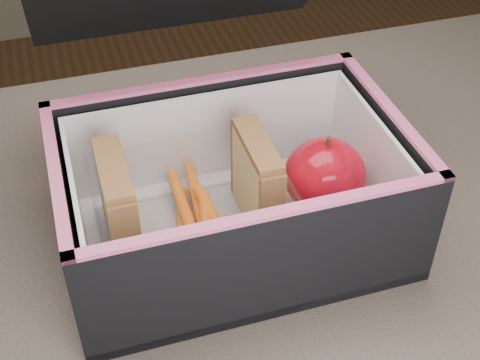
# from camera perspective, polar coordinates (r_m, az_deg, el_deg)

# --- Properties ---
(kitchen_table) EXTENTS (1.20, 0.80, 0.75)m
(kitchen_table) POSITION_cam_1_polar(r_m,az_deg,el_deg) (0.71, 4.64, -11.90)
(kitchen_table) COLOR #65574C
(kitchen_table) RESTS_ON ground
(lunch_bag) EXTENTS (0.31, 0.34, 0.28)m
(lunch_bag) POSITION_cam_1_polar(r_m,az_deg,el_deg) (0.62, -0.77, -0.17)
(lunch_bag) COLOR black
(lunch_bag) RESTS_ON kitchen_table
(plastic_tub) EXTENTS (0.17, 0.12, 0.07)m
(plastic_tub) POSITION_cam_1_polar(r_m,az_deg,el_deg) (0.62, -4.27, -2.24)
(plastic_tub) COLOR white
(plastic_tub) RESTS_ON lunch_bag
(sandwich_left) EXTENTS (0.02, 0.09, 0.10)m
(sandwich_left) POSITION_cam_1_polar(r_m,az_deg,el_deg) (0.61, -10.31, -2.31)
(sandwich_left) COLOR beige
(sandwich_left) RESTS_ON plastic_tub
(sandwich_right) EXTENTS (0.02, 0.08, 0.09)m
(sandwich_right) POSITION_cam_1_polar(r_m,az_deg,el_deg) (0.63, 1.43, -0.10)
(sandwich_right) COLOR beige
(sandwich_right) RESTS_ON plastic_tub
(carrot_sticks) EXTENTS (0.05, 0.15, 0.03)m
(carrot_sticks) POSITION_cam_1_polar(r_m,az_deg,el_deg) (0.64, -3.62, -2.93)
(carrot_sticks) COLOR orange
(carrot_sticks) RESTS_ON plastic_tub
(paper_napkin) EXTENTS (0.09, 0.09, 0.01)m
(paper_napkin) POSITION_cam_1_polar(r_m,az_deg,el_deg) (0.68, 6.71, -2.12)
(paper_napkin) COLOR white
(paper_napkin) RESTS_ON lunch_bag
(red_apple) EXTENTS (0.08, 0.08, 0.08)m
(red_apple) POSITION_cam_1_polar(r_m,az_deg,el_deg) (0.65, 7.24, 0.38)
(red_apple) COLOR #9A0618
(red_apple) RESTS_ON paper_napkin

